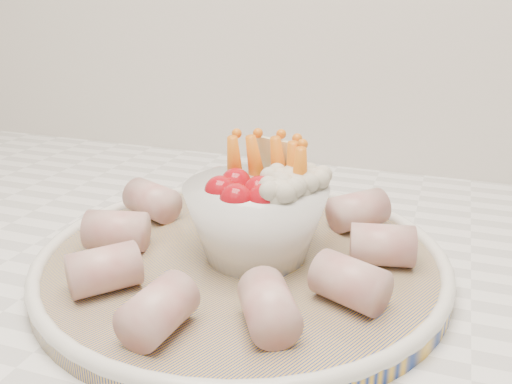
% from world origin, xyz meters
% --- Properties ---
extents(serving_platter, '(0.46, 0.46, 0.02)m').
position_xyz_m(serving_platter, '(-0.13, 1.43, 0.93)').
color(serving_platter, navy).
rests_on(serving_platter, kitchen_counter).
extents(veggie_bowl, '(0.12, 0.12, 0.10)m').
position_xyz_m(veggie_bowl, '(-0.12, 1.44, 0.97)').
color(veggie_bowl, white).
rests_on(veggie_bowl, serving_platter).
extents(cured_meat_rolls, '(0.29, 0.29, 0.04)m').
position_xyz_m(cured_meat_rolls, '(-0.13, 1.43, 0.95)').
color(cured_meat_rolls, '#B25451').
rests_on(cured_meat_rolls, serving_platter).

